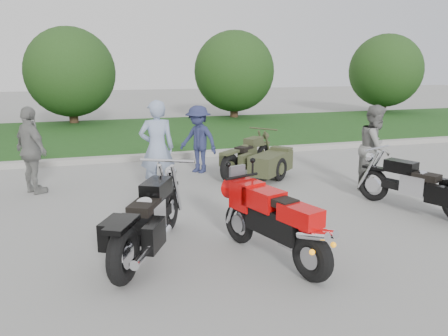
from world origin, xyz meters
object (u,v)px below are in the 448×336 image
object	(u,v)px
sportbike_red	(275,220)
person_stripe	(157,148)
person_denim	(198,139)
person_grey	(375,147)
cruiser_right	(420,188)
person_back	(32,151)
cruiser_left	(147,222)
cruiser_sidecar	(260,161)

from	to	relation	value
sportbike_red	person_stripe	size ratio (longest dim) A/B	1.05
sportbike_red	person_stripe	bearing A→B (deg)	87.45
person_denim	person_grey	bearing A→B (deg)	13.92
cruiser_right	person_back	xyz separation A→B (m)	(-6.50, 3.19, 0.43)
cruiser_left	person_stripe	size ratio (longest dim) A/B	1.20
person_stripe	cruiser_sidecar	bearing A→B (deg)	-164.06
person_grey	sportbike_red	bearing A→B (deg)	176.61
person_denim	sportbike_red	bearing A→B (deg)	-41.20
person_stripe	person_grey	xyz separation A→B (m)	(4.33, -0.81, -0.07)
cruiser_sidecar	person_back	world-z (taller)	person_back
sportbike_red	cruiser_sidecar	world-z (taller)	sportbike_red
sportbike_red	person_denim	xyz separation A→B (m)	(0.20, 5.00, 0.23)
person_denim	person_back	bearing A→B (deg)	-116.94
cruiser_right	person_denim	xyz separation A→B (m)	(-2.96, 3.94, 0.35)
cruiser_right	person_grey	size ratio (longest dim) A/B	1.22
person_back	person_stripe	bearing A→B (deg)	-143.40
person_stripe	person_denim	size ratio (longest dim) A/B	1.18
cruiser_right	cruiser_sidecar	size ratio (longest dim) A/B	1.11
cruiser_sidecar	person_back	size ratio (longest dim) A/B	1.09
sportbike_red	person_grey	bearing A→B (deg)	19.51
cruiser_left	cruiser_right	distance (m)	4.73
cruiser_sidecar	sportbike_red	bearing A→B (deg)	-59.21
cruiser_right	person_stripe	size ratio (longest dim) A/B	1.13
person_stripe	person_grey	bearing A→B (deg)	170.30
cruiser_right	person_stripe	xyz separation A→B (m)	(-4.16, 2.38, 0.49)
person_stripe	person_back	world-z (taller)	person_stripe
person_back	cruiser_left	bearing A→B (deg)	172.06
person_grey	person_denim	bearing A→B (deg)	101.19
person_stripe	cruiser_left	bearing A→B (deg)	79.70
cruiser_sidecar	person_back	xyz separation A→B (m)	(-4.74, 0.17, 0.47)
sportbike_red	cruiser_left	size ratio (longest dim) A/B	0.88
person_grey	person_denim	size ratio (longest dim) A/B	1.09
cruiser_sidecar	person_grey	xyz separation A→B (m)	(1.93, -1.45, 0.47)
cruiser_left	cruiser_sidecar	bearing A→B (deg)	76.85
person_stripe	person_back	xyz separation A→B (m)	(-2.34, 0.81, -0.07)
person_stripe	person_grey	distance (m)	4.40
sportbike_red	cruiser_left	world-z (taller)	sportbike_red
sportbike_red	cruiser_sidecar	distance (m)	4.32
sportbike_red	person_back	bearing A→B (deg)	109.42
person_grey	cruiser_sidecar	bearing A→B (deg)	101.33
sportbike_red	cruiser_left	bearing A→B (deg)	139.17
cruiser_sidecar	person_denim	distance (m)	1.57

